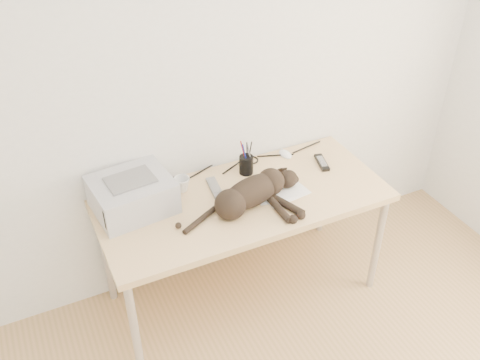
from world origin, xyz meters
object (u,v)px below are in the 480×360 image
mug (182,184)px  pen_cup (246,164)px  printer (132,194)px  cat (250,195)px  mouse (285,152)px  desk (237,208)px

mug → pen_cup: pen_cup is taller
printer → mug: (0.29, 0.04, -0.05)m
printer → cat: (0.57, -0.25, -0.02)m
printer → mug: size_ratio=4.86×
cat → pen_cup: 0.31m
cat → mouse: bearing=27.2°
cat → pen_cup: size_ratio=3.57×
desk → cat: (-0.00, -0.17, 0.21)m
printer → mouse: (0.99, 0.11, -0.07)m
desk → mug: mug is taller
printer → pen_cup: 0.69m
pen_cup → desk: bearing=-133.3°
pen_cup → mouse: bearing=12.9°
desk → mug: size_ratio=17.72×
printer → pen_cup: pen_cup is taller
printer → mouse: 1.00m
desk → printer: printer is taller
mug → mouse: size_ratio=0.83×
desk → cat: bearing=-90.7°
pen_cup → mouse: (0.30, 0.07, -0.04)m
mouse → cat: bearing=-143.7°
mouse → pen_cup: bearing=-171.2°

